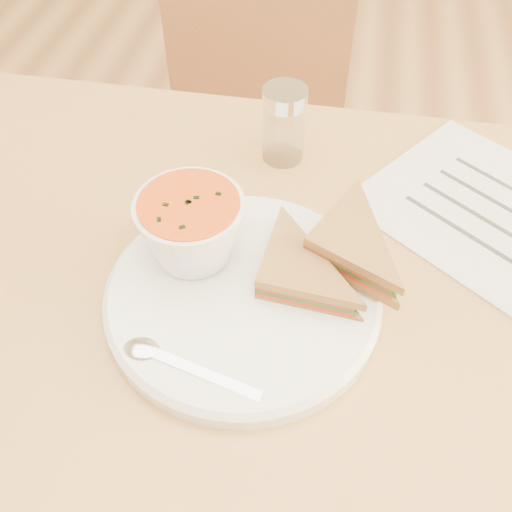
% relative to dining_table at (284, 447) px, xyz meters
% --- Properties ---
extents(dining_table, '(1.00, 0.70, 0.75)m').
position_rel_dining_table_xyz_m(dining_table, '(0.00, 0.00, 0.00)').
color(dining_table, olive).
rests_on(dining_table, floor).
extents(chair_far, '(0.39, 0.39, 0.82)m').
position_rel_dining_table_xyz_m(chair_far, '(-0.15, 0.51, 0.03)').
color(chair_far, brown).
rests_on(chair_far, floor).
extents(plate, '(0.36, 0.36, 0.02)m').
position_rel_dining_table_xyz_m(plate, '(-0.06, -0.01, 0.38)').
color(plate, white).
rests_on(plate, dining_table).
extents(soup_bowl, '(0.13, 0.13, 0.08)m').
position_rel_dining_table_xyz_m(soup_bowl, '(-0.12, 0.03, 0.43)').
color(soup_bowl, white).
rests_on(soup_bowl, plate).
extents(sandwich_half_a, '(0.12, 0.12, 0.03)m').
position_rel_dining_table_xyz_m(sandwich_half_a, '(-0.04, -0.02, 0.41)').
color(sandwich_half_a, '#B3783F').
rests_on(sandwich_half_a, plate).
extents(sandwich_half_b, '(0.15, 0.15, 0.03)m').
position_rel_dining_table_xyz_m(sandwich_half_b, '(-0.00, 0.03, 0.42)').
color(sandwich_half_b, '#B3783F').
rests_on(sandwich_half_b, plate).
extents(spoon, '(0.18, 0.08, 0.01)m').
position_rel_dining_table_xyz_m(spoon, '(-0.08, -0.11, 0.40)').
color(spoon, silver).
rests_on(spoon, plate).
extents(paper_menu, '(0.40, 0.38, 0.00)m').
position_rel_dining_table_xyz_m(paper_menu, '(0.23, 0.15, 0.38)').
color(paper_menu, silver).
rests_on(paper_menu, dining_table).
extents(condiment_shaker, '(0.06, 0.06, 0.10)m').
position_rel_dining_table_xyz_m(condiment_shaker, '(-0.05, 0.23, 0.42)').
color(condiment_shaker, silver).
rests_on(condiment_shaker, dining_table).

